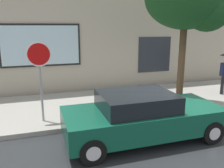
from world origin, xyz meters
TOP-DOWN VIEW (x-y plane):
  - ground_plane at (0.00, 0.00)m, footprint 60.00×60.00m
  - sidewalk at (0.00, 3.00)m, footprint 20.00×4.00m
  - building_facade at (-0.03, 5.50)m, footprint 20.00×0.67m
  - parked_car at (-1.02, -0.04)m, footprint 4.44×1.93m
  - fire_hydrant at (-1.85, 1.59)m, footprint 0.30×0.44m
  - street_tree at (1.51, 1.68)m, footprint 2.95×2.51m
  - stop_sign at (-3.65, 1.76)m, footprint 0.76×0.10m

SIDE VIEW (x-z plane):
  - ground_plane at x=0.00m, z-range 0.00..0.00m
  - sidewalk at x=0.00m, z-range 0.00..0.15m
  - fire_hydrant at x=-1.85m, z-range 0.14..0.93m
  - parked_car at x=-1.02m, z-range 0.00..1.37m
  - stop_sign at x=-3.65m, z-range 0.67..3.22m
  - building_facade at x=-0.03m, z-range -0.02..6.98m
  - street_tree at x=1.51m, z-range 1.48..6.55m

